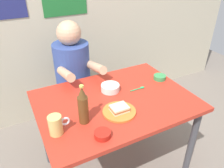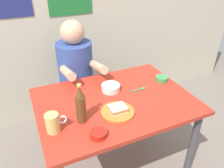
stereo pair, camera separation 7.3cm
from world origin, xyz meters
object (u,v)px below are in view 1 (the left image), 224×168
Objects in this scene: dining_table at (115,110)px; stool at (76,102)px; sandwich at (119,108)px; beer_bottle at (83,106)px; dip_bowl_green at (160,77)px; beer_mug at (56,125)px; person_seated at (73,66)px; plate_orange at (119,112)px.

dining_table reaches higher than stool.
beer_bottle is at bearing 175.07° from sandwich.
beer_bottle is 0.79m from dip_bowl_green.
stool is at bearing 65.73° from beer_mug.
dining_table is 2.44× the size of stool.
person_seated is 5.71× the size of beer_mug.
person_seated is at bearing 94.63° from plate_orange.
beer_bottle reaches higher than plate_orange.
sandwich is 0.25m from beer_bottle.
beer_mug is at bearing -161.99° from dining_table.
plate_orange is (0.06, -0.77, -0.02)m from person_seated.
sandwich is at bearing 0.38° from beer_mug.
dining_table is at bearing -80.06° from stool.
beer_mug is 1.26× the size of dip_bowl_green.
sandwich is at bearing 0.00° from plate_orange.
dining_table is 5.00× the size of plate_orange.
stool is 0.88m from plate_orange.
plate_orange is at bearing -85.44° from stool.
dining_table is at bearing -79.89° from person_seated.
sandwich reaches higher than stool.
beer_mug reaches higher than plate_orange.
plate_orange is at bearing -85.37° from person_seated.
plate_orange is at bearing -155.17° from dip_bowl_green.
dining_table is 4.20× the size of beer_bottle.
beer_mug reaches higher than dip_bowl_green.
plate_orange is at bearing -4.93° from beer_bottle.
beer_bottle is (-0.17, -0.76, 0.51)m from stool.
stool is 0.63× the size of person_seated.
person_seated is 7.20× the size of dip_bowl_green.
stool is 4.50× the size of dip_bowl_green.
dining_table is 0.49m from dip_bowl_green.
person_seated is at bearing 65.42° from beer_mug.
dip_bowl_green is at bearing -42.56° from person_seated.
beer_mug is 0.96m from dip_bowl_green.
beer_bottle reaches higher than dining_table.
beer_bottle is at bearing -156.00° from dining_table.
dip_bowl_green is (0.93, 0.24, -0.04)m from beer_mug.
sandwich reaches higher than dining_table.
sandwich is 0.41m from beer_mug.
person_seated reaches higher than dip_bowl_green.
dip_bowl_green is (0.75, 0.22, -0.10)m from beer_bottle.
plate_orange is at bearing -108.15° from dining_table.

